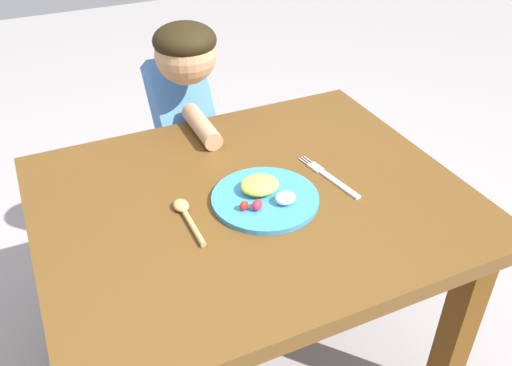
{
  "coord_description": "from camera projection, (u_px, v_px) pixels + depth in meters",
  "views": [
    {
      "loc": [
        -0.46,
        -1.02,
        1.5
      ],
      "look_at": [
        0.02,
        0.02,
        0.7
      ],
      "focal_mm": 38.11,
      "sensor_mm": 36.0,
      "label": 1
    }
  ],
  "objects": [
    {
      "name": "ground_plane",
      "position": [
        253.0,
        362.0,
        1.78
      ],
      "size": [
        8.0,
        8.0,
        0.0
      ],
      "primitive_type": "plane",
      "color": "gray"
    },
    {
      "name": "plate",
      "position": [
        265.0,
        196.0,
        1.36
      ],
      "size": [
        0.27,
        0.27,
        0.05
      ],
      "color": "teal",
      "rests_on": "dining_table"
    },
    {
      "name": "spoon",
      "position": [
        186.0,
        214.0,
        1.31
      ],
      "size": [
        0.04,
        0.18,
        0.02
      ],
      "rotation": [
        0.0,
        0.0,
        1.58
      ],
      "color": "tan",
      "rests_on": "dining_table"
    },
    {
      "name": "fork",
      "position": [
        330.0,
        178.0,
        1.45
      ],
      "size": [
        0.06,
        0.23,
        0.01
      ],
      "rotation": [
        0.0,
        0.0,
        1.74
      ],
      "color": "silver",
      "rests_on": "dining_table"
    },
    {
      "name": "dining_table",
      "position": [
        252.0,
        226.0,
        1.45
      ],
      "size": [
        1.08,
        0.89,
        0.68
      ],
      "color": "#593916",
      "rests_on": "ground_plane"
    },
    {
      "name": "person",
      "position": [
        184.0,
        137.0,
        1.87
      ],
      "size": [
        0.2,
        0.46,
        0.99
      ],
      "rotation": [
        0.0,
        0.0,
        3.14
      ],
      "color": "#325666",
      "rests_on": "ground_plane"
    }
  ]
}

